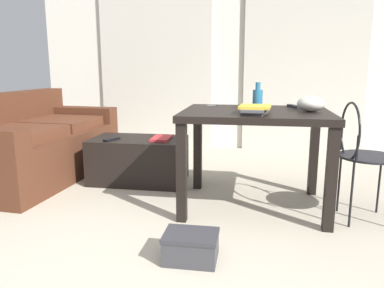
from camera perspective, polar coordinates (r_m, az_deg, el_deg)
ground_plane at (r=3.17m, az=2.25°, el=-8.55°), size 8.66×8.66×0.00m
wall_back at (r=5.17m, az=5.51°, el=13.27°), size 5.11×0.10×2.49m
curtains at (r=5.09m, az=5.40°, el=11.26°), size 3.49×0.03×2.13m
couch at (r=4.06m, az=-22.78°, el=-0.19°), size 1.03×1.83×0.84m
coffee_table at (r=3.66m, az=-8.07°, el=-2.41°), size 0.88×0.53×0.43m
craft_table at (r=2.93m, az=9.58°, el=2.83°), size 1.11×0.86×0.77m
wire_chair at (r=2.90m, az=24.04°, el=-0.47°), size 0.42×0.43×0.86m
bottle_near at (r=2.98m, az=9.90°, el=6.80°), size 0.08×0.08×0.21m
bowl at (r=2.93m, az=17.51°, el=5.84°), size 0.20×0.20×0.12m
book_stack at (r=2.70m, az=9.43°, el=5.20°), size 0.23×0.30×0.06m
tv_remote_on_table at (r=3.18m, az=15.20°, el=5.51°), size 0.11×0.18×0.02m
scissors at (r=3.23m, az=3.48°, el=5.84°), size 0.11×0.07×0.00m
tv_remote_primary at (r=3.56m, az=-12.05°, el=0.71°), size 0.11×0.19×0.02m
magazine at (r=3.54m, az=-4.67°, el=0.89°), size 0.17×0.28×0.02m
shoebox at (r=2.24m, az=-0.17°, el=-15.26°), size 0.31×0.23×0.16m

